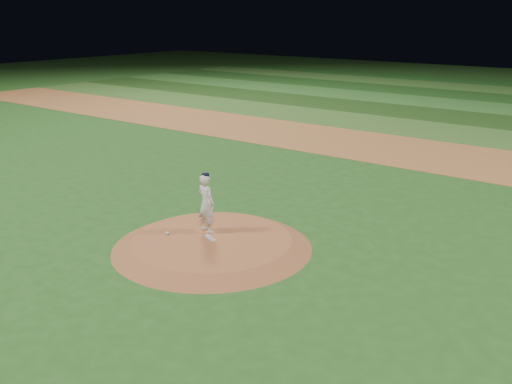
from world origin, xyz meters
name	(u,v)px	position (x,y,z in m)	size (l,w,h in m)	color
ground	(212,247)	(0.00, 0.00, 0.00)	(120.00, 120.00, 0.00)	#22511A
infield_dirt_band	(412,152)	(0.00, 14.00, 0.01)	(70.00, 6.00, 0.02)	#9F6131
outfield_stripe_0	(453,133)	(0.00, 19.50, 0.01)	(70.00, 5.00, 0.02)	#376324
outfield_stripe_1	(481,120)	(0.00, 24.50, 0.01)	(70.00, 5.00, 0.02)	#1D3F14
outfield_stripe_2	(504,109)	(0.00, 29.50, 0.01)	(70.00, 5.00, 0.02)	#2E6625
pitchers_mound	(212,243)	(0.00, 0.00, 0.12)	(5.50, 5.50, 0.25)	#9C5730
pitching_rubber	(210,238)	(-0.07, -0.01, 0.26)	(0.51, 0.13, 0.03)	beige
rosin_bag	(167,233)	(-1.23, -0.51, 0.28)	(0.13, 0.13, 0.07)	beige
pitcher_on_mound	(206,203)	(-0.50, 0.34, 1.11)	(0.68, 0.50, 1.74)	silver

